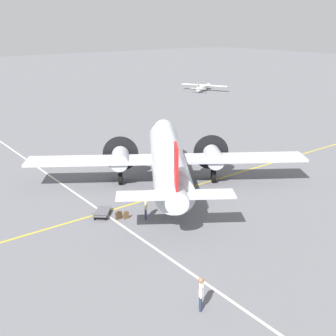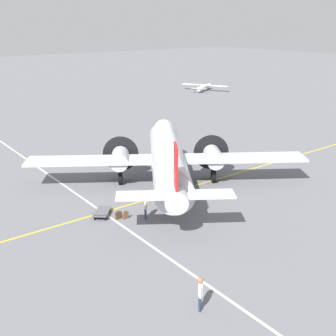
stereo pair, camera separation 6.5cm
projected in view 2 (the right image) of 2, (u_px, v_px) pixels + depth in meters
name	position (u px, v px, depth m)	size (l,w,h in m)	color
ground_plane	(168.00, 188.00, 33.65)	(300.00, 300.00, 0.00)	slate
apron_line_eastwest	(175.00, 191.00, 32.96)	(120.00, 0.16, 0.01)	gold
apron_line_northsouth	(97.00, 208.00, 29.99)	(0.16, 120.00, 0.01)	silver
airliner_main	(168.00, 156.00, 33.23)	(20.02, 17.27, 5.84)	silver
crew_foreground	(200.00, 290.00, 19.02)	(0.40, 0.48, 1.72)	navy
passenger_boarding	(145.00, 205.00, 28.01)	(0.37, 0.51, 1.64)	navy
suitcase_near_door	(119.00, 215.00, 28.28)	(0.44, 0.16, 0.55)	#47331E
suitcase_upright_spare	(126.00, 215.00, 28.29)	(0.39, 0.13, 0.55)	brown
baggage_cart	(102.00, 212.00, 28.75)	(1.90, 1.99, 0.56)	#56565B
light_aircraft_distant	(205.00, 87.00, 81.58)	(6.81, 8.68, 1.83)	white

